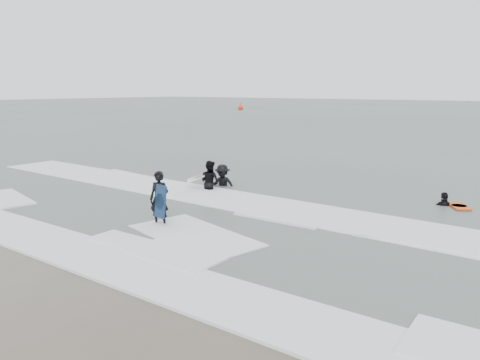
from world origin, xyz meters
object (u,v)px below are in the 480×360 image
Objects in this scene: surfer_breaker at (223,187)px; surfer_right_near at (444,207)px; surfer_centre at (160,226)px; surfer_wading at (210,190)px; buoy at (241,108)px.

surfer_right_near is (8.31, 2.15, 0.00)m from surfer_breaker.
surfer_breaker is (-2.06, 5.52, 0.00)m from surfer_centre.
surfer_breaker is at bearing 92.87° from surfer_centre.
surfer_wading is at bearing -8.01° from surfer_right_near.
surfer_breaker is 1.10× the size of buoy.
surfer_wading is 0.79m from surfer_breaker.
surfer_breaker reaches higher than surfer_wading.
surfer_centre is at bearing -54.93° from buoy.
buoy is (-43.72, 62.28, 0.42)m from surfer_centre.
buoy is (-49.97, 54.61, 0.42)m from surfer_right_near.
surfer_breaker is (0.02, 0.79, 0.00)m from surfer_wading.
surfer_wading is 1.08× the size of buoy.
surfer_centre is 5.17m from surfer_wading.
surfer_breaker is 8.58m from surfer_right_near.
surfer_centre reaches higher than surfer_right_near.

